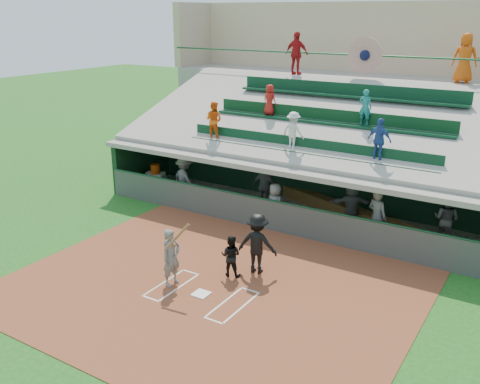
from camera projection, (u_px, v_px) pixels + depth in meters
The scene contains 21 objects.
ground at pixel (201, 295), 14.54m from camera, with size 100.00×100.00×0.00m, color #1B5518.
dirt_slab at pixel (212, 287), 14.94m from camera, with size 11.00×9.00×0.02m, color brown.
home_plate at pixel (201, 294), 14.53m from camera, with size 0.43×0.43×0.03m, color white.
batters_box_chalk at pixel (201, 294), 14.54m from camera, with size 2.65×1.85×0.01m.
dugout_floor at pixel (307, 218), 19.97m from camera, with size 16.00×3.50×0.04m, color gray.
concourse_slab at pixel (371, 127), 24.69m from camera, with size 20.00×3.00×4.60m, color gray.
grandstand at pixel (347, 140), 22.29m from camera, with size 20.40×10.40×7.80m.
batter_at_plate at pixel (171, 257), 14.83m from camera, with size 0.87×0.75×1.95m.
catcher at pixel (231, 256), 15.41m from camera, with size 0.60×0.47×1.24m, color black.
home_umpire at pixel (257, 243), 15.54m from camera, with size 1.17×0.67×1.81m, color black.
dugout_bench at pixel (326, 204), 20.64m from camera, with size 16.04×0.48×0.48m, color olive.
white_table at pixel (155, 181), 23.16m from camera, with size 0.79×0.59×0.69m, color silver.
water_cooler at pixel (155, 169), 22.93m from camera, with size 0.40×0.40×0.40m, color #CE480C.
dugout_player_a at pixel (184, 179), 21.41m from camera, with size 1.20×0.69×1.85m, color #5B5D58.
dugout_player_b at pixel (265, 187), 20.60m from camera, with size 1.04×0.43×1.78m, color #565853.
dugout_player_c at pixel (275, 205), 18.86m from camera, with size 0.78×0.51×1.60m, color #565853.
dugout_player_d at pixel (351, 205), 18.83m from camera, with size 1.54×0.49×1.66m, color #5C5F5A.
dugout_player_e at pixel (377, 217), 17.25m from camera, with size 0.71×0.47×1.96m, color #52544F.
dugout_player_f at pixel (446, 219), 17.42m from camera, with size 0.84×0.66×1.73m, color #585A55.
concourse_staff_a at pixel (297, 53), 24.08m from camera, with size 1.11×0.46×1.90m, color #B11417.
concourse_staff_b at pixel (465, 58), 21.30m from camera, with size 0.96×0.62×1.96m, color #D04D0C.
Camera 1 is at (7.69, -10.40, 7.30)m, focal length 40.00 mm.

